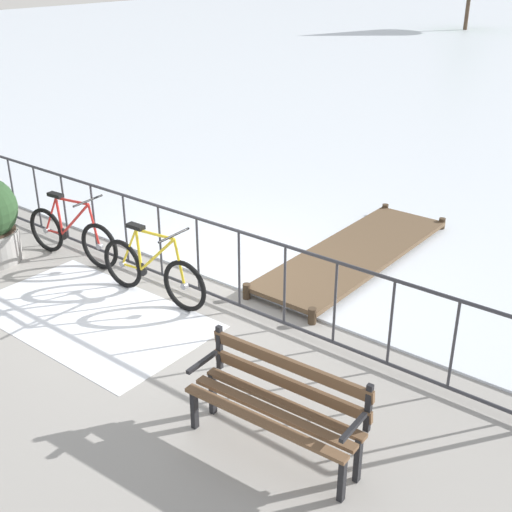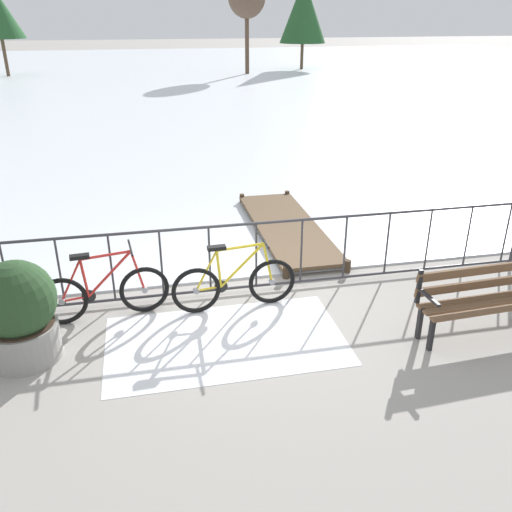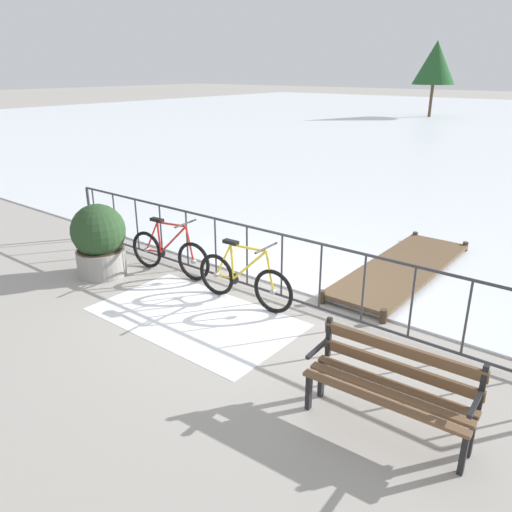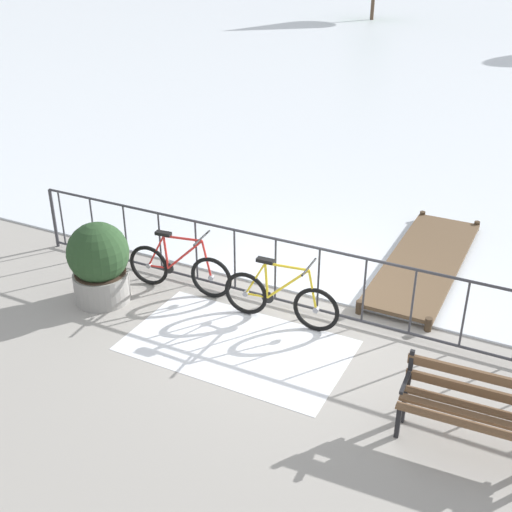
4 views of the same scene
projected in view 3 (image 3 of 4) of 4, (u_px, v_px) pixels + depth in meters
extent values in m
plane|color=#9E9991|center=(264.00, 294.00, 7.75)|extent=(160.00, 160.00, 0.00)
cube|color=white|center=(195.00, 317.00, 7.05)|extent=(2.92, 1.69, 0.01)
cylinder|color=#38383D|center=(264.00, 230.00, 7.38)|extent=(9.00, 0.04, 0.04)
cylinder|color=#38383D|center=(264.00, 290.00, 7.72)|extent=(9.00, 0.04, 0.04)
cylinder|color=#38383D|center=(90.00, 213.00, 10.18)|extent=(0.06, 0.06, 1.05)
cylinder|color=#38383D|center=(95.00, 213.00, 10.06)|extent=(0.03, 0.03, 0.97)
cylinder|color=#38383D|center=(115.00, 218.00, 9.67)|extent=(0.03, 0.03, 0.97)
cylinder|color=#38383D|center=(137.00, 225.00, 9.29)|extent=(0.03, 0.03, 0.97)
cylinder|color=#38383D|center=(161.00, 231.00, 8.90)|extent=(0.03, 0.03, 0.97)
cylinder|color=#38383D|center=(187.00, 239.00, 8.51)|extent=(0.03, 0.03, 0.97)
cylinder|color=#38383D|center=(216.00, 247.00, 8.13)|extent=(0.03, 0.03, 0.97)
cylinder|color=#38383D|center=(247.00, 256.00, 7.74)|extent=(0.03, 0.03, 0.97)
cylinder|color=#38383D|center=(282.00, 266.00, 7.36)|extent=(0.03, 0.03, 0.97)
cylinder|color=#38383D|center=(320.00, 277.00, 6.97)|extent=(0.03, 0.03, 0.97)
cylinder|color=#38383D|center=(363.00, 289.00, 6.58)|extent=(0.03, 0.03, 0.97)
cylinder|color=#38383D|center=(412.00, 303.00, 6.20)|extent=(0.03, 0.03, 0.97)
cylinder|color=#38383D|center=(467.00, 318.00, 5.81)|extent=(0.03, 0.03, 0.97)
torus|color=black|center=(147.00, 250.00, 8.69)|extent=(0.66, 0.12, 0.66)
cylinder|color=gray|center=(147.00, 250.00, 8.69)|extent=(0.08, 0.07, 0.08)
torus|color=black|center=(194.00, 261.00, 8.16)|extent=(0.66, 0.12, 0.66)
cylinder|color=gray|center=(194.00, 261.00, 8.16)|extent=(0.08, 0.07, 0.08)
cylinder|color=red|center=(159.00, 237.00, 8.43)|extent=(0.08, 0.04, 0.53)
cylinder|color=red|center=(173.00, 240.00, 8.27)|extent=(0.61, 0.10, 0.59)
cylinder|color=red|center=(171.00, 224.00, 8.19)|extent=(0.63, 0.10, 0.07)
cylinder|color=red|center=(154.00, 251.00, 8.61)|extent=(0.34, 0.06, 0.05)
cylinder|color=red|center=(152.00, 236.00, 8.52)|extent=(0.32, 0.06, 0.56)
cylinder|color=red|center=(190.00, 244.00, 8.09)|extent=(0.16, 0.05, 0.59)
cube|color=black|center=(157.00, 220.00, 8.34)|extent=(0.25, 0.12, 0.05)
cylinder|color=black|center=(186.00, 224.00, 8.00)|extent=(0.08, 0.52, 0.03)
cylinder|color=black|center=(161.00, 252.00, 8.52)|extent=(0.18, 0.04, 0.18)
torus|color=black|center=(216.00, 275.00, 7.64)|extent=(0.66, 0.09, 0.66)
cylinder|color=gray|center=(216.00, 275.00, 7.64)|extent=(0.08, 0.06, 0.08)
torus|color=black|center=(273.00, 291.00, 7.07)|extent=(0.66, 0.09, 0.66)
cylinder|color=gray|center=(273.00, 291.00, 7.07)|extent=(0.08, 0.06, 0.08)
cylinder|color=yellow|center=(232.00, 262.00, 7.37)|extent=(0.08, 0.04, 0.53)
cylinder|color=yellow|center=(249.00, 265.00, 7.19)|extent=(0.61, 0.06, 0.59)
cylinder|color=yellow|center=(248.00, 248.00, 7.11)|extent=(0.63, 0.07, 0.07)
cylinder|color=yellow|center=(225.00, 276.00, 7.55)|extent=(0.34, 0.04, 0.05)
cylinder|color=yellow|center=(223.00, 260.00, 7.47)|extent=(0.32, 0.04, 0.56)
cylinder|color=yellow|center=(270.00, 272.00, 7.00)|extent=(0.16, 0.04, 0.59)
cube|color=black|center=(231.00, 242.00, 7.28)|extent=(0.24, 0.11, 0.05)
cylinder|color=black|center=(266.00, 248.00, 6.92)|extent=(0.05, 0.52, 0.03)
cylinder|color=black|center=(234.00, 278.00, 7.45)|extent=(0.18, 0.03, 0.18)
cube|color=brown|center=(393.00, 385.00, 4.81)|extent=(1.60, 0.18, 0.04)
cube|color=brown|center=(387.00, 392.00, 4.69)|extent=(1.60, 0.18, 0.04)
cube|color=brown|center=(380.00, 401.00, 4.57)|extent=(1.60, 0.18, 0.04)
cube|color=brown|center=(398.00, 368.00, 4.83)|extent=(1.60, 0.13, 0.12)
cube|color=brown|center=(400.00, 350.00, 4.76)|extent=(1.60, 0.13, 0.12)
cube|color=black|center=(463.00, 453.00, 4.25)|extent=(0.05, 0.06, 0.44)
cube|color=black|center=(471.00, 436.00, 4.45)|extent=(0.05, 0.06, 0.44)
cube|color=black|center=(482.00, 388.00, 4.39)|extent=(0.05, 0.05, 0.45)
cube|color=black|center=(475.00, 405.00, 4.20)|extent=(0.06, 0.40, 0.04)
cube|color=black|center=(309.00, 390.00, 5.08)|extent=(0.05, 0.06, 0.44)
cube|color=black|center=(321.00, 378.00, 5.28)|extent=(0.05, 0.06, 0.44)
cube|color=black|center=(329.00, 337.00, 5.21)|extent=(0.05, 0.05, 0.45)
cube|color=black|center=(317.00, 349.00, 5.03)|extent=(0.06, 0.40, 0.04)
cylinder|color=gray|center=(102.00, 262.00, 8.44)|extent=(0.81, 0.81, 0.44)
cylinder|color=#38281E|center=(100.00, 249.00, 8.36)|extent=(0.75, 0.75, 0.02)
sphere|color=#264223|center=(98.00, 231.00, 8.24)|extent=(0.90, 0.90, 0.90)
cube|color=brown|center=(402.00, 268.00, 8.46)|extent=(1.10, 3.61, 0.06)
cylinder|color=#433323|center=(322.00, 297.00, 7.43)|extent=(0.10, 0.10, 0.20)
cylinder|color=#433323|center=(383.00, 316.00, 6.86)|extent=(0.10, 0.10, 0.20)
cylinder|color=#433323|center=(415.00, 237.00, 10.08)|extent=(0.10, 0.10, 0.20)
cylinder|color=#433323|center=(465.00, 247.00, 9.50)|extent=(0.10, 0.10, 0.20)
cylinder|color=brown|center=(432.00, 90.00, 34.97)|extent=(0.21, 0.21, 3.70)
cone|color=#235128|center=(435.00, 62.00, 34.33)|extent=(2.89, 2.89, 2.86)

